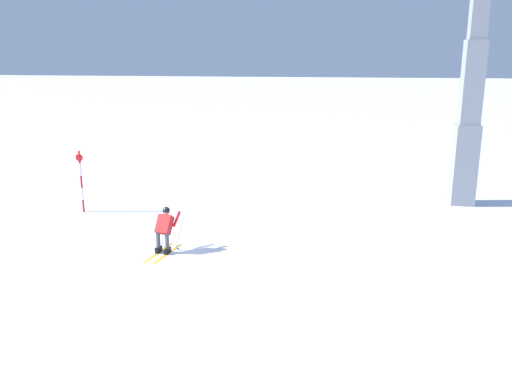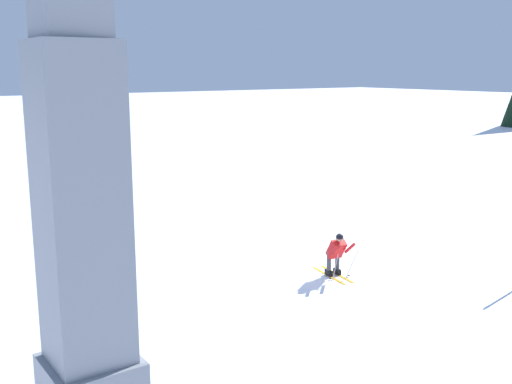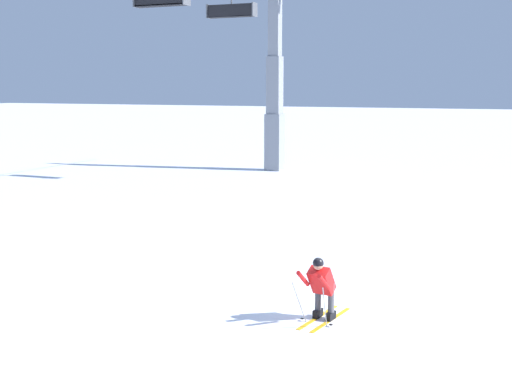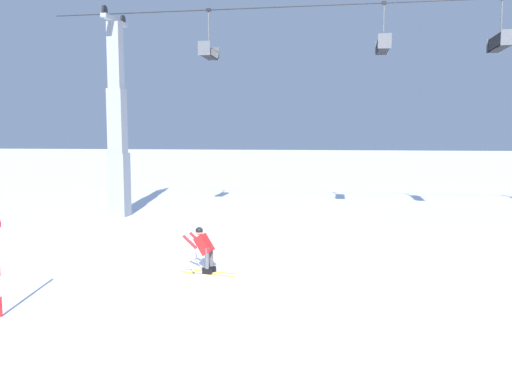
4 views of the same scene
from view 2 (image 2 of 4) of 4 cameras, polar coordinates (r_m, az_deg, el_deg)
ground_plane at (r=18.96m, az=6.31°, el=-7.13°), size 260.00×260.00×0.00m
skier_carving_main at (r=18.07m, az=7.52°, el=-5.57°), size 1.74×0.79×1.47m
lift_tower_near at (r=6.26m, az=-15.69°, el=-7.03°), size 0.89×2.50×10.00m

